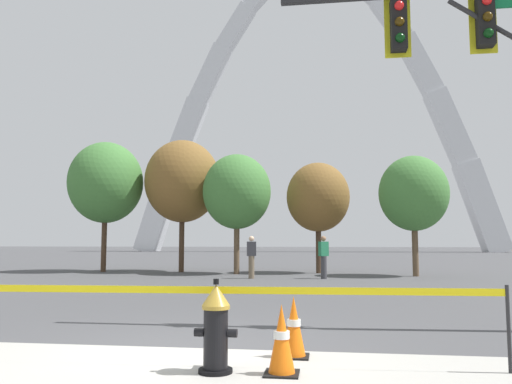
{
  "coord_description": "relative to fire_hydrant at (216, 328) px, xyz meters",
  "views": [
    {
      "loc": [
        1.75,
        -6.37,
        1.39
      ],
      "look_at": [
        0.17,
        5.0,
        2.5
      ],
      "focal_mm": 35.83,
      "sensor_mm": 36.0,
      "label": 1
    }
  ],
  "objects": [
    {
      "name": "traffic_signal_gantry",
      "position": [
        4.09,
        3.17,
        3.6
      ],
      "size": [
        5.02,
        0.44,
        6.0
      ],
      "color": "#232326",
      "rests_on": "ground"
    },
    {
      "name": "tree_center_left",
      "position": [
        -2.66,
        16.17,
        3.05
      ],
      "size": [
        2.94,
        2.94,
        5.15
      ],
      "color": "brown",
      "rests_on": "ground"
    },
    {
      "name": "monument_arch",
      "position": [
        -0.56,
        63.38,
        17.62
      ],
      "size": [
        49.41,
        2.96,
        41.35
      ],
      "color": "silver",
      "rests_on": "ground"
    },
    {
      "name": "traffic_cone_mid_sidewalk",
      "position": [
        0.7,
        0.02,
        -0.11
      ],
      "size": [
        0.36,
        0.36,
        0.73
      ],
      "color": "black",
      "rests_on": "ground"
    },
    {
      "name": "tree_right_mid",
      "position": [
        4.67,
        15.78,
        2.85
      ],
      "size": [
        2.77,
        2.77,
        4.85
      ],
      "color": "brown",
      "rests_on": "ground"
    },
    {
      "name": "ground_plane",
      "position": [
        -0.56,
        0.93,
        -0.47
      ],
      "size": [
        240.0,
        240.0,
        0.0
      ],
      "primitive_type": "plane",
      "color": "#474749"
    },
    {
      "name": "pedestrian_walking_left",
      "position": [
        -1.64,
        13.67,
        0.35
      ],
      "size": [
        0.38,
        0.27,
        1.59
      ],
      "color": "brown",
      "rests_on": "ground"
    },
    {
      "name": "traffic_cone_by_hydrant",
      "position": [
        0.77,
        0.83,
        -0.11
      ],
      "size": [
        0.36,
        0.36,
        0.73
      ],
      "color": "black",
      "rests_on": "ground"
    },
    {
      "name": "tree_left_mid",
      "position": [
        -5.42,
        17.32,
        3.68
      ],
      "size": [
        3.47,
        3.47,
        6.07
      ],
      "color": "#473323",
      "rests_on": "ground"
    },
    {
      "name": "tree_far_left",
      "position": [
        -9.0,
        16.97,
        3.64
      ],
      "size": [
        3.43,
        3.43,
        6.0
      ],
      "color": "#473323",
      "rests_on": "ground"
    },
    {
      "name": "pedestrian_standing_center",
      "position": [
        1.05,
        13.92,
        0.35
      ],
      "size": [
        0.39,
        0.36,
        1.59
      ],
      "color": "#38383D",
      "rests_on": "ground"
    },
    {
      "name": "caution_tape_barrier",
      "position": [
        -0.06,
        0.24,
        0.19
      ],
      "size": [
        6.33,
        0.36,
        0.93
      ],
      "color": "#232326",
      "rests_on": "ground"
    },
    {
      "name": "tree_center_right",
      "position": [
        0.81,
        17.29,
        2.87
      ],
      "size": [
        2.79,
        2.79,
        4.88
      ],
      "color": "#473323",
      "rests_on": "ground"
    },
    {
      "name": "fire_hydrant",
      "position": [
        0.0,
        0.0,
        0.0
      ],
      "size": [
        0.46,
        0.48,
        0.99
      ],
      "color": "black",
      "rests_on": "ground"
    }
  ]
}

